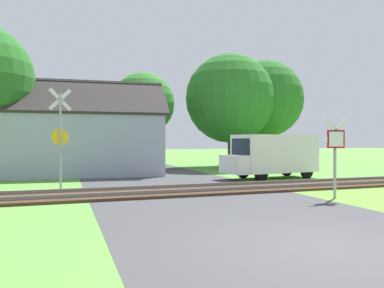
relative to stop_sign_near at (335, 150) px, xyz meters
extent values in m
plane|color=#5B933D|center=(-4.11, -4.67, -1.64)|extent=(160.00, 160.00, 0.00)
cube|color=#424244|center=(-4.11, -2.67, -1.63)|extent=(7.36, 80.00, 0.01)
cube|color=#422D1E|center=(-4.11, 3.15, -1.59)|extent=(60.00, 2.60, 0.10)
cube|color=slate|center=(-4.11, 3.87, -1.48)|extent=(60.00, 0.08, 0.12)
cube|color=slate|center=(-4.11, 2.43, -1.48)|extent=(60.00, 0.08, 0.12)
cylinder|color=#9E9EA5|center=(0.01, 0.03, -0.43)|extent=(0.10, 0.10, 2.41)
cube|color=red|center=(-0.01, -0.03, 0.35)|extent=(0.59, 0.16, 0.60)
cube|color=white|center=(-0.01, -0.05, 0.35)|extent=(0.48, 0.12, 0.49)
cube|color=white|center=(-0.01, -0.03, 0.62)|extent=(0.86, 0.23, 0.88)
cube|color=white|center=(-0.01, -0.03, 0.62)|extent=(0.86, 0.23, 0.88)
cylinder|color=#9E9EA5|center=(-8.64, 5.24, 0.26)|extent=(0.09, 0.09, 3.80)
cube|color=white|center=(-8.65, 5.30, 1.91)|extent=(0.86, 0.23, 0.88)
cube|color=white|center=(-8.65, 5.30, 1.91)|extent=(0.86, 0.23, 0.88)
cylinder|color=yellow|center=(-8.65, 5.31, 0.44)|extent=(0.63, 0.17, 0.64)
cube|color=#99A3B7|center=(-7.21, 12.10, 0.09)|extent=(8.52, 5.46, 3.46)
cube|color=#332D2D|center=(-7.30, 10.89, 2.73)|extent=(8.77, 3.41, 2.12)
cube|color=#332D2D|center=(-7.12, 13.31, 2.73)|extent=(8.77, 3.41, 2.12)
cube|color=brown|center=(-4.97, 11.93, 2.84)|extent=(0.54, 0.54, 1.10)
cylinder|color=#513823|center=(-3.16, 16.06, -0.17)|extent=(0.42, 0.42, 2.93)
sphere|color=#337A2D|center=(-3.16, 16.06, 2.95)|extent=(4.42, 4.42, 4.42)
cylinder|color=#513823|center=(6.56, 15.97, -0.15)|extent=(0.38, 0.38, 2.97)
sphere|color=#286B23|center=(6.56, 15.97, 3.62)|extent=(6.08, 6.08, 6.08)
cylinder|color=#513823|center=(3.08, 14.97, -0.33)|extent=(0.31, 0.31, 2.61)
sphere|color=#286B23|center=(3.08, 14.97, 3.43)|extent=(6.53, 6.53, 6.53)
cube|color=white|center=(1.76, 6.61, -0.35)|extent=(4.40, 2.38, 1.90)
cube|color=white|center=(-0.67, 6.32, -0.85)|extent=(0.91, 1.88, 0.90)
cube|color=#19232D|center=(-0.31, 6.37, -0.01)|extent=(0.23, 1.61, 0.85)
cube|color=navy|center=(1.65, 7.56, -0.68)|extent=(3.75, 0.46, 0.16)
cylinder|color=black|center=(0.25, 7.22, -1.30)|extent=(0.70, 0.26, 0.68)
cylinder|color=black|center=(0.43, 5.67, -1.30)|extent=(0.70, 0.26, 0.68)
cylinder|color=black|center=(3.08, 7.56, -1.30)|extent=(0.70, 0.26, 0.68)
cylinder|color=black|center=(3.27, 6.01, -1.30)|extent=(0.70, 0.26, 0.68)
camera|label=1|loc=(-8.54, -10.17, 0.27)|focal=35.00mm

